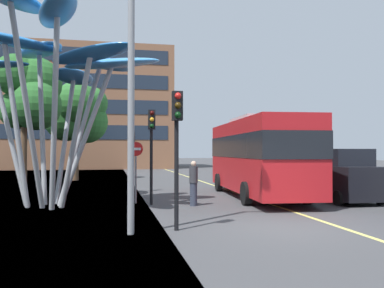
% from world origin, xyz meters
% --- Properties ---
extents(ground, '(120.00, 240.00, 0.10)m').
position_xyz_m(ground, '(-0.71, 0.00, -0.05)').
color(ground, '#424244').
extents(red_bus, '(3.35, 10.44, 3.81)m').
position_xyz_m(red_bus, '(2.01, 7.57, 2.08)').
color(red_bus, red).
rests_on(red_bus, ground).
extents(leaf_sculpture, '(8.55, 8.67, 7.69)m').
position_xyz_m(leaf_sculpture, '(-7.04, 5.85, 5.93)').
color(leaf_sculpture, '#9EA0A5').
rests_on(leaf_sculpture, ground).
extents(traffic_light_kerb_near, '(0.28, 0.42, 3.82)m').
position_xyz_m(traffic_light_kerb_near, '(-3.06, 0.06, 2.77)').
color(traffic_light_kerb_near, black).
rests_on(traffic_light_kerb_near, ground).
extents(traffic_light_kerb_far, '(0.28, 0.42, 3.86)m').
position_xyz_m(traffic_light_kerb_far, '(-3.22, 5.66, 2.79)').
color(traffic_light_kerb_far, black).
rests_on(traffic_light_kerb_far, ground).
extents(traffic_light_island_mid, '(0.28, 0.42, 3.24)m').
position_xyz_m(traffic_light_island_mid, '(-3.74, 11.01, 2.36)').
color(traffic_light_island_mid, black).
rests_on(traffic_light_island_mid, ground).
extents(car_parked_mid, '(2.08, 3.83, 2.28)m').
position_xyz_m(car_parked_mid, '(5.06, 5.20, 1.07)').
color(car_parked_mid, black).
rests_on(car_parked_mid, ground).
extents(street_lamp, '(1.46, 0.44, 8.52)m').
position_xyz_m(street_lamp, '(-4.04, -0.14, 5.33)').
color(street_lamp, gray).
rests_on(street_lamp, ground).
extents(tree_pavement_near, '(4.13, 4.16, 8.18)m').
position_xyz_m(tree_pavement_near, '(-9.85, 16.13, 5.86)').
color(tree_pavement_near, brown).
rests_on(tree_pavement_near, ground).
extents(tree_pavement_far, '(4.86, 4.50, 7.39)m').
position_xyz_m(tree_pavement_far, '(-7.28, 21.55, 5.12)').
color(tree_pavement_far, brown).
rests_on(tree_pavement_far, ground).
extents(pedestrian, '(0.34, 0.34, 1.79)m').
position_xyz_m(pedestrian, '(-1.59, 5.09, 0.91)').
color(pedestrian, '#2D3342').
rests_on(pedestrian, ground).
extents(no_entry_sign, '(0.60, 0.12, 2.58)m').
position_xyz_m(no_entry_sign, '(-3.81, 6.43, 1.72)').
color(no_entry_sign, gray).
rests_on(no_entry_sign, ground).
extents(backdrop_building, '(26.62, 12.22, 15.35)m').
position_xyz_m(backdrop_building, '(-10.47, 45.37, 7.68)').
color(backdrop_building, brown).
rests_on(backdrop_building, ground).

